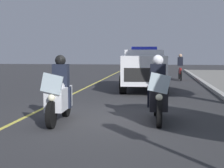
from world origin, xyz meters
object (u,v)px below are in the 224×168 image
at_px(police_motorcycle_lead_left, 59,95).
at_px(cyclist_background, 180,67).
at_px(police_motorcycle_lead_right, 158,94).
at_px(police_suv, 144,68).

distance_m(police_motorcycle_lead_left, cyclist_background, 14.14).
bearing_deg(police_motorcycle_lead_right, police_motorcycle_lead_left, -79.40).
distance_m(police_motorcycle_lead_right, cyclist_background, 13.20).
bearing_deg(cyclist_background, police_motorcycle_lead_left, -15.97).
bearing_deg(police_suv, police_motorcycle_lead_right, 5.32).
height_order(police_suv, cyclist_background, police_suv).
relative_size(police_motorcycle_lead_left, police_motorcycle_lead_right, 1.00).
distance_m(police_motorcycle_lead_right, police_suv, 7.22).
relative_size(police_motorcycle_lead_right, police_suv, 0.43).
bearing_deg(police_motorcycle_lead_left, cyclist_background, 164.03).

